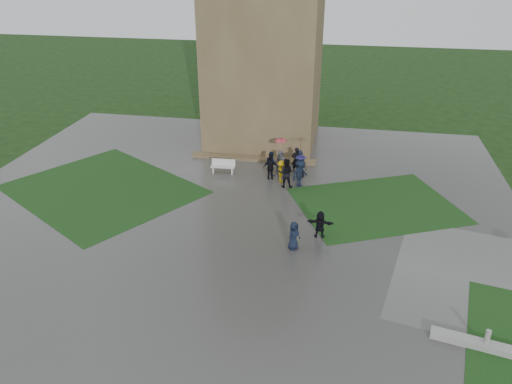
% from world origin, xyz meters
% --- Properties ---
extents(ground, '(120.00, 120.00, 0.00)m').
position_xyz_m(ground, '(0.00, 0.00, 0.00)').
color(ground, black).
extents(plaza, '(34.00, 34.00, 0.02)m').
position_xyz_m(plaza, '(0.00, 2.00, 0.01)').
color(plaza, '#383836').
rests_on(plaza, ground).
extents(lawn_inset_left, '(14.10, 13.46, 0.01)m').
position_xyz_m(lawn_inset_left, '(-8.50, 4.00, 0.03)').
color(lawn_inset_left, '#133412').
rests_on(lawn_inset_left, plaza).
extents(lawn_inset_right, '(11.12, 10.15, 0.01)m').
position_xyz_m(lawn_inset_right, '(8.50, 5.00, 0.03)').
color(lawn_inset_right, '#133412').
rests_on(lawn_inset_right, plaza).
extents(tower, '(8.00, 8.00, 18.00)m').
position_xyz_m(tower, '(0.00, 15.00, 9.00)').
color(tower, brown).
rests_on(tower, ground).
extents(tower_plinth, '(9.00, 0.80, 0.22)m').
position_xyz_m(tower_plinth, '(0.00, 10.60, 0.13)').
color(tower_plinth, brown).
rests_on(tower_plinth, plaza).
extents(bench, '(1.64, 0.57, 0.94)m').
position_xyz_m(bench, '(-1.61, 7.97, 0.50)').
color(bench, silver).
rests_on(bench, plaza).
extents(visitor_cluster, '(3.18, 3.27, 2.66)m').
position_xyz_m(visitor_cluster, '(2.89, 7.77, 1.12)').
color(visitor_cluster, black).
rests_on(visitor_cluster, plaza).
extents(pedestrian_mid, '(0.85, 0.90, 1.52)m').
position_xyz_m(pedestrian_mid, '(4.23, -0.64, 0.78)').
color(pedestrian_mid, black).
rests_on(pedestrian_mid, plaza).
extents(pedestrian_near, '(1.42, 0.57, 1.51)m').
position_xyz_m(pedestrian_near, '(5.45, 0.74, 0.77)').
color(pedestrian_near, black).
rests_on(pedestrian_near, plaza).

